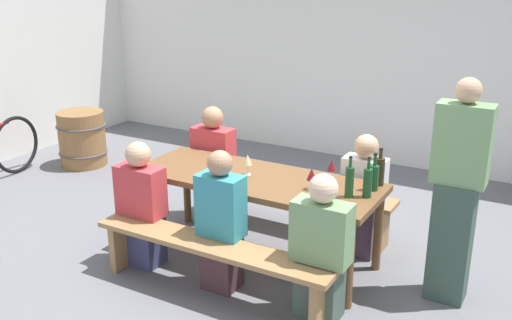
{
  "coord_description": "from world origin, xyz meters",
  "views": [
    {
      "loc": [
        2.21,
        -3.9,
        2.4
      ],
      "look_at": [
        0.0,
        0.0,
        0.9
      ],
      "focal_mm": 40.39,
      "sensor_mm": 36.0,
      "label": 1
    }
  ],
  "objects_px": {
    "tasting_table": "(256,186)",
    "wine_bottle_1": "(374,177)",
    "bench_far": "(292,194)",
    "seated_guest_near_2": "(321,252)",
    "seated_guest_far_1": "(363,198)",
    "wine_glass_1": "(312,175)",
    "wine_glass_2": "(248,160)",
    "wine_bottle_3": "(368,182)",
    "bench_near": "(211,254)",
    "standing_host": "(456,197)",
    "seated_guest_near_0": "(142,208)",
    "wine_bottle_2": "(349,181)",
    "seated_guest_far_0": "(214,166)",
    "seated_guest_near_1": "(221,225)",
    "wine_bottle_0": "(380,171)",
    "wine_barrel": "(82,139)",
    "wine_glass_0": "(332,166)"
  },
  "relations": [
    {
      "from": "seated_guest_near_1",
      "to": "seated_guest_far_1",
      "type": "height_order",
      "value": "seated_guest_near_1"
    },
    {
      "from": "wine_bottle_3",
      "to": "wine_bottle_2",
      "type": "bearing_deg",
      "value": -150.99
    },
    {
      "from": "wine_bottle_0",
      "to": "wine_bottle_1",
      "type": "height_order",
      "value": "wine_bottle_0"
    },
    {
      "from": "tasting_table",
      "to": "wine_glass_0",
      "type": "bearing_deg",
      "value": 21.64
    },
    {
      "from": "wine_bottle_2",
      "to": "wine_barrel",
      "type": "relative_size",
      "value": 0.47
    },
    {
      "from": "wine_glass_0",
      "to": "standing_host",
      "type": "bearing_deg",
      "value": -2.7
    },
    {
      "from": "tasting_table",
      "to": "seated_guest_near_1",
      "type": "distance_m",
      "value": 0.56
    },
    {
      "from": "wine_bottle_2",
      "to": "seated_guest_far_0",
      "type": "xyz_separation_m",
      "value": [
        -1.61,
        0.57,
        -0.33
      ]
    },
    {
      "from": "seated_guest_near_1",
      "to": "wine_barrel",
      "type": "relative_size",
      "value": 1.63
    },
    {
      "from": "bench_far",
      "to": "wine_barrel",
      "type": "height_order",
      "value": "wine_barrel"
    },
    {
      "from": "seated_guest_near_1",
      "to": "tasting_table",
      "type": "bearing_deg",
      "value": 0.37
    },
    {
      "from": "wine_glass_1",
      "to": "wine_glass_2",
      "type": "xyz_separation_m",
      "value": [
        -0.6,
        0.04,
        0.01
      ]
    },
    {
      "from": "wine_bottle_0",
      "to": "seated_guest_far_0",
      "type": "height_order",
      "value": "seated_guest_far_0"
    },
    {
      "from": "standing_host",
      "to": "wine_bottle_1",
      "type": "bearing_deg",
      "value": -1.68
    },
    {
      "from": "seated_guest_far_0",
      "to": "wine_glass_0",
      "type": "bearing_deg",
      "value": 77.05
    },
    {
      "from": "tasting_table",
      "to": "wine_bottle_1",
      "type": "xyz_separation_m",
      "value": [
        0.94,
        0.2,
        0.19
      ]
    },
    {
      "from": "wine_bottle_3",
      "to": "seated_guest_near_2",
      "type": "xyz_separation_m",
      "value": [
        -0.12,
        -0.58,
        -0.35
      ]
    },
    {
      "from": "wine_bottle_1",
      "to": "wine_bottle_3",
      "type": "relative_size",
      "value": 0.95
    },
    {
      "from": "wine_glass_2",
      "to": "wine_bottle_0",
      "type": "bearing_deg",
      "value": 17.21
    },
    {
      "from": "bench_near",
      "to": "wine_bottle_1",
      "type": "xyz_separation_m",
      "value": [
        0.94,
        0.89,
        0.5
      ]
    },
    {
      "from": "wine_glass_1",
      "to": "seated_guest_far_0",
      "type": "distance_m",
      "value": 1.45
    },
    {
      "from": "bench_far",
      "to": "seated_guest_near_2",
      "type": "bearing_deg",
      "value": -56.1
    },
    {
      "from": "bench_near",
      "to": "wine_bottle_1",
      "type": "height_order",
      "value": "wine_bottle_1"
    },
    {
      "from": "tasting_table",
      "to": "seated_guest_far_1",
      "type": "height_order",
      "value": "seated_guest_far_1"
    },
    {
      "from": "wine_bottle_0",
      "to": "seated_guest_near_0",
      "type": "xyz_separation_m",
      "value": [
        -1.73,
        -0.87,
        -0.36
      ]
    },
    {
      "from": "wine_bottle_2",
      "to": "wine_glass_1",
      "type": "relative_size",
      "value": 1.85
    },
    {
      "from": "wine_glass_2",
      "to": "seated_guest_near_2",
      "type": "height_order",
      "value": "seated_guest_near_2"
    },
    {
      "from": "seated_guest_near_0",
      "to": "standing_host",
      "type": "relative_size",
      "value": 0.64
    },
    {
      "from": "seated_guest_near_0",
      "to": "wine_glass_2",
      "type": "bearing_deg",
      "value": -51.66
    },
    {
      "from": "seated_guest_far_1",
      "to": "wine_glass_1",
      "type": "bearing_deg",
      "value": -22.94
    },
    {
      "from": "seated_guest_near_0",
      "to": "bench_far",
      "type": "bearing_deg",
      "value": -32.52
    },
    {
      "from": "seated_guest_near_0",
      "to": "standing_host",
      "type": "distance_m",
      "value": 2.48
    },
    {
      "from": "wine_bottle_3",
      "to": "wine_glass_1",
      "type": "bearing_deg",
      "value": -171.77
    },
    {
      "from": "seated_guest_far_0",
      "to": "seated_guest_far_1",
      "type": "distance_m",
      "value": 1.54
    },
    {
      "from": "seated_guest_near_0",
      "to": "standing_host",
      "type": "height_order",
      "value": "standing_host"
    },
    {
      "from": "bench_near",
      "to": "standing_host",
      "type": "distance_m",
      "value": 1.85
    },
    {
      "from": "bench_near",
      "to": "wine_bottle_3",
      "type": "relative_size",
      "value": 6.23
    },
    {
      "from": "bench_far",
      "to": "wine_bottle_0",
      "type": "relative_size",
      "value": 6.46
    },
    {
      "from": "wine_bottle_2",
      "to": "standing_host",
      "type": "relative_size",
      "value": 0.19
    },
    {
      "from": "tasting_table",
      "to": "wine_glass_0",
      "type": "xyz_separation_m",
      "value": [
        0.57,
        0.23,
        0.21
      ]
    },
    {
      "from": "tasting_table",
      "to": "wine_bottle_1",
      "type": "distance_m",
      "value": 0.98
    },
    {
      "from": "wine_bottle_2",
      "to": "seated_guest_near_2",
      "type": "distance_m",
      "value": 0.62
    },
    {
      "from": "seated_guest_near_1",
      "to": "seated_guest_far_0",
      "type": "bearing_deg",
      "value": 36.12
    },
    {
      "from": "wine_bottle_3",
      "to": "seated_guest_near_2",
      "type": "relative_size",
      "value": 0.29
    },
    {
      "from": "wine_bottle_0",
      "to": "seated_guest_far_1",
      "type": "xyz_separation_m",
      "value": [
        -0.19,
        0.21,
        -0.35
      ]
    },
    {
      "from": "wine_bottle_1",
      "to": "tasting_table",
      "type": "bearing_deg",
      "value": -168.01
    },
    {
      "from": "wine_glass_1",
      "to": "wine_glass_2",
      "type": "bearing_deg",
      "value": 176.4
    },
    {
      "from": "bench_near",
      "to": "seated_guest_far_1",
      "type": "height_order",
      "value": "seated_guest_far_1"
    },
    {
      "from": "tasting_table",
      "to": "wine_bottle_2",
      "type": "relative_size",
      "value": 6.4
    },
    {
      "from": "tasting_table",
      "to": "seated_guest_far_1",
      "type": "relative_size",
      "value": 1.92
    }
  ]
}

